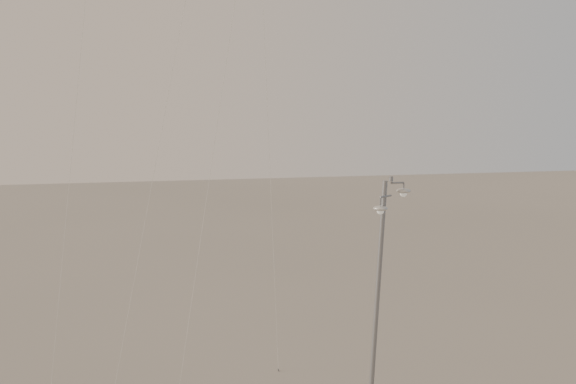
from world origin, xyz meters
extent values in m
cylinder|color=gray|center=(0.61, 5.42, 4.15)|extent=(0.63, 0.18, 8.29)
cylinder|color=gray|center=(1.06, 5.42, 8.35)|extent=(0.14, 0.14, 0.18)
cylinder|color=gray|center=(1.31, 5.44, 8.20)|extent=(0.50, 0.12, 0.07)
cylinder|color=gray|center=(1.55, 5.47, 8.05)|extent=(0.06, 0.06, 0.30)
ellipsoid|color=beige|center=(1.55, 5.47, 7.90)|extent=(0.52, 0.52, 0.18)
cylinder|color=gray|center=(0.80, 5.25, 7.75)|extent=(0.54, 0.38, 0.07)
cylinder|color=gray|center=(0.55, 5.09, 7.55)|extent=(0.06, 0.06, 0.40)
ellipsoid|color=beige|center=(0.55, 5.09, 7.35)|extent=(0.52, 0.52, 0.18)
cylinder|color=beige|center=(-6.44, 6.74, 12.55)|extent=(5.61, 6.85, 25.01)
cylinder|color=gray|center=(-2.17, 9.59, 0.05)|extent=(0.06, 0.06, 0.10)
cylinder|color=beige|center=(-5.34, 4.45, 10.17)|extent=(4.00, 5.52, 20.24)
camera|label=1|loc=(-8.89, -21.46, 11.54)|focal=50.00mm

